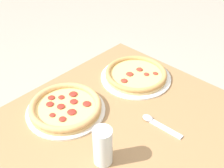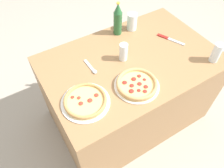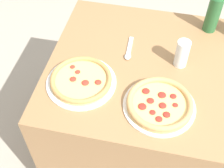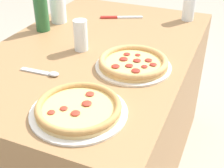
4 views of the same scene
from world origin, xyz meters
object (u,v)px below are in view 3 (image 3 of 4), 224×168
(pizza_veggie, at_px, (160,104))
(pizza_margherita, at_px, (81,80))
(glass_cola, at_px, (182,55))
(beer_bottle, at_px, (215,8))
(spoon, at_px, (129,52))

(pizza_veggie, xyz_separation_m, pizza_margherita, (-0.35, 0.06, -0.00))
(pizza_veggie, bearing_deg, glass_cola, 76.18)
(beer_bottle, bearing_deg, pizza_margherita, -137.94)
(glass_cola, relative_size, beer_bottle, 0.49)
(glass_cola, distance_m, beer_bottle, 0.31)
(pizza_margherita, bearing_deg, glass_cola, 26.61)
(beer_bottle, bearing_deg, glass_cola, -114.40)
(pizza_margherita, bearing_deg, pizza_veggie, -9.20)
(glass_cola, xyz_separation_m, spoon, (-0.24, 0.03, -0.05))
(pizza_veggie, bearing_deg, beer_bottle, 70.55)
(glass_cola, bearing_deg, spoon, 174.10)
(pizza_veggie, xyz_separation_m, glass_cola, (0.06, 0.26, 0.04))
(beer_bottle, relative_size, spoon, 1.67)
(beer_bottle, xyz_separation_m, spoon, (-0.37, -0.25, -0.12))
(pizza_margherita, distance_m, beer_bottle, 0.73)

